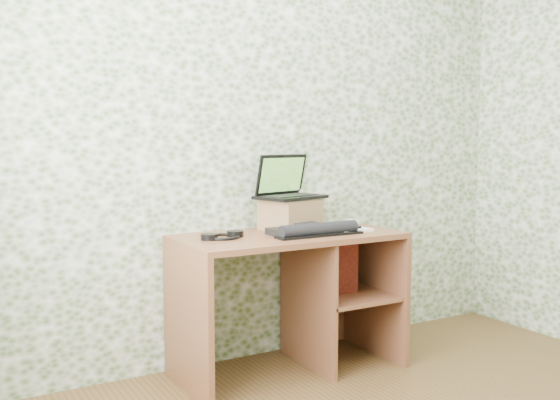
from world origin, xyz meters
TOP-DOWN VIEW (x-y plane):
  - wall_back at (0.00, 1.75)m, footprint 3.50×0.00m
  - desk at (0.08, 1.47)m, footprint 1.20×0.60m
  - riser at (0.10, 1.58)m, footprint 0.35×0.31m
  - laptop at (0.10, 1.62)m, footprint 0.42×0.35m
  - keyboard at (0.11, 1.37)m, footprint 0.50×0.25m
  - headphones at (-0.37, 1.48)m, footprint 0.25×0.21m
  - notepad at (0.34, 1.44)m, footprint 0.24×0.32m
  - mouse at (0.38, 1.39)m, footprint 0.07×0.11m
  - pen at (0.40, 1.49)m, footprint 0.05×0.15m
  - red_box at (0.29, 1.44)m, footprint 0.28×0.12m

SIDE VIEW (x-z plane):
  - desk at x=0.08m, z-range 0.11..0.86m
  - red_box at x=0.29m, z-range 0.39..0.71m
  - notepad at x=0.34m, z-range 0.75..0.76m
  - headphones at x=-0.37m, z-range 0.75..0.78m
  - pen at x=0.40m, z-range 0.76..0.77m
  - keyboard at x=0.11m, z-range 0.74..0.81m
  - mouse at x=0.38m, z-range 0.76..0.80m
  - riser at x=0.10m, z-range 0.75..0.92m
  - laptop at x=0.10m, z-range 0.86..1.11m
  - wall_back at x=0.00m, z-range -0.45..3.05m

